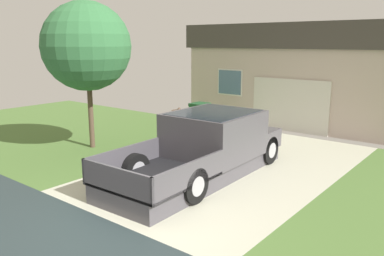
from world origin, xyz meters
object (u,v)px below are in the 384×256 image
at_px(pickup_truck, 209,146).
at_px(front_yard_tree, 83,45).
at_px(wheeled_trash_bin, 200,115).
at_px(handbag, 181,159).
at_px(house_with_garage, 320,73).
at_px(person_with_hat, 179,131).

distance_m(pickup_truck, front_yard_tree, 5.12).
bearing_deg(pickup_truck, wheeled_trash_bin, 128.60).
height_order(handbag, house_with_garage, house_with_garage).
distance_m(front_yard_tree, wheeled_trash_bin, 5.54).
distance_m(house_with_garage, wheeled_trash_bin, 5.69).
bearing_deg(person_with_hat, wheeled_trash_bin, 123.34).
xyz_separation_m(person_with_hat, front_yard_tree, (-3.04, -0.94, 2.45)).
bearing_deg(pickup_truck, person_with_hat, 163.65).
relative_size(person_with_hat, house_with_garage, 0.15).
xyz_separation_m(pickup_truck, wheeled_trash_bin, (-3.47, 4.13, -0.17)).
bearing_deg(wheeled_trash_bin, house_with_garage, 55.81).
distance_m(pickup_truck, person_with_hat, 1.38).
height_order(pickup_truck, handbag, pickup_truck).
height_order(front_yard_tree, wheeled_trash_bin, front_yard_tree).
height_order(person_with_hat, handbag, person_with_hat).
bearing_deg(pickup_truck, house_with_garage, 91.15).
xyz_separation_m(pickup_truck, person_with_hat, (-1.33, 0.35, 0.14)).
xyz_separation_m(pickup_truck, house_with_garage, (-0.39, 8.66, 1.37)).
relative_size(pickup_truck, house_with_garage, 0.54).
relative_size(handbag, wheeled_trash_bin, 0.41).
relative_size(house_with_garage, front_yard_tree, 2.24).
bearing_deg(front_yard_tree, pickup_truck, 7.70).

